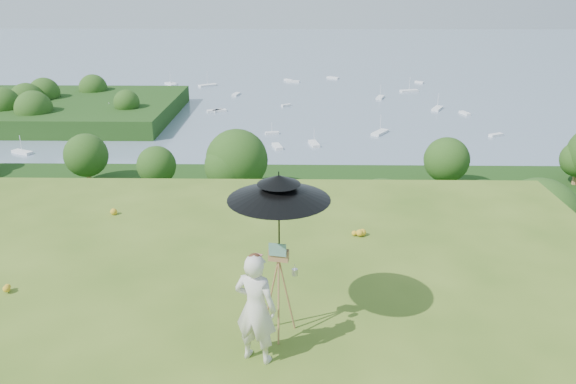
{
  "coord_description": "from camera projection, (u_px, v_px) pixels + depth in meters",
  "views": [
    {
      "loc": [
        1.2,
        -5.81,
        4.57
      ],
      "look_at": [
        1.05,
        3.14,
        1.14
      ],
      "focal_mm": 35.0,
      "sensor_mm": 36.0,
      "label": 1
    }
  ],
  "objects": [
    {
      "name": "sun_umbrella",
      "position": [
        279.0,
        216.0,
        7.12
      ],
      "size": [
        1.6,
        1.6,
        1.19
      ],
      "primitive_type": null,
      "rotation": [
        0.0,
        0.0,
        -0.26
      ],
      "color": "black",
      "rests_on": "field_easel"
    },
    {
      "name": "field_easel",
      "position": [
        279.0,
        289.0,
        7.46
      ],
      "size": [
        0.62,
        0.62,
        1.4
      ],
      "primitive_type": null,
      "rotation": [
        0.0,
        0.0,
        -0.2
      ],
      "color": "#A67645",
      "rests_on": "ground"
    },
    {
      "name": "shoreline_tier",
      "position": [
        289.0,
        248.0,
        89.99
      ],
      "size": [
        170.0,
        28.0,
        8.0
      ],
      "primitive_type": "cube",
      "color": "#6E6358",
      "rests_on": "bay_water"
    },
    {
      "name": "slope_trees",
      "position": [
        282.0,
        238.0,
        45.13
      ],
      "size": [
        110.0,
        50.0,
        6.0
      ],
      "primitive_type": null,
      "color": "#274C16",
      "rests_on": "forest_slope"
    },
    {
      "name": "ground",
      "position": [
        201.0,
        365.0,
        7.08
      ],
      "size": [
        14.0,
        14.0,
        0.0
      ],
      "primitive_type": "plane",
      "color": "#46671D",
      "rests_on": "ground"
    },
    {
      "name": "painter",
      "position": [
        256.0,
        308.0,
        6.94
      ],
      "size": [
        0.64,
        0.53,
        1.5
      ],
      "primitive_type": "imported",
      "rotation": [
        0.0,
        0.0,
        2.79
      ],
      "color": "white",
      "rests_on": "ground"
    },
    {
      "name": "moored_boats",
      "position": [
        252.0,
        113.0,
        169.64
      ],
      "size": [
        140.0,
        140.0,
        0.7
      ],
      "primitive_type": null,
      "color": "white",
      "rests_on": "bay_water"
    },
    {
      "name": "harbor_town",
      "position": [
        289.0,
        211.0,
        87.66
      ],
      "size": [
        110.0,
        22.0,
        5.0
      ],
      "primitive_type": null,
      "color": "silver",
      "rests_on": "shoreline_tier"
    },
    {
      "name": "peninsula",
      "position": [
        36.0,
        101.0,
        163.36
      ],
      "size": [
        90.0,
        60.0,
        12.0
      ],
      "primitive_type": null,
      "color": "#17390F",
      "rests_on": "bay_water"
    },
    {
      "name": "painter_cap",
      "position": [
        254.0,
        257.0,
        6.68
      ],
      "size": [
        0.25,
        0.27,
        0.1
      ],
      "primitive_type": null,
      "rotation": [
        0.0,
        0.0,
        -0.39
      ],
      "color": "#DC7B78",
      "rests_on": "painter"
    },
    {
      "name": "wildflowers",
      "position": [
        204.0,
        349.0,
        7.29
      ],
      "size": [
        10.0,
        10.5,
        0.12
      ],
      "primitive_type": null,
      "color": "gold",
      "rests_on": "ground"
    },
    {
      "name": "forest_slope",
      "position": [
        282.0,
        379.0,
        50.13
      ],
      "size": [
        140.0,
        56.0,
        22.0
      ],
      "primitive_type": "cube",
      "color": "#17390F",
      "rests_on": "bay_water"
    },
    {
      "name": "bay_water",
      "position": [
        295.0,
        73.0,
        243.33
      ],
      "size": [
        700.0,
        700.0,
        0.0
      ],
      "primitive_type": "plane",
      "color": "slate",
      "rests_on": "ground"
    }
  ]
}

